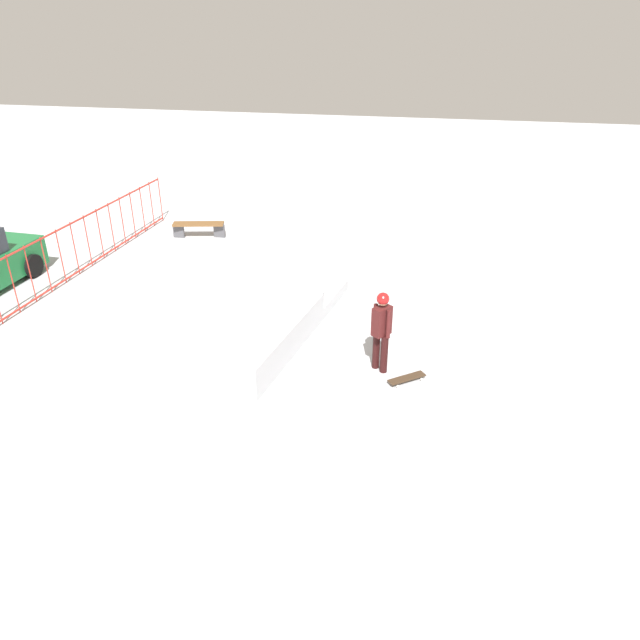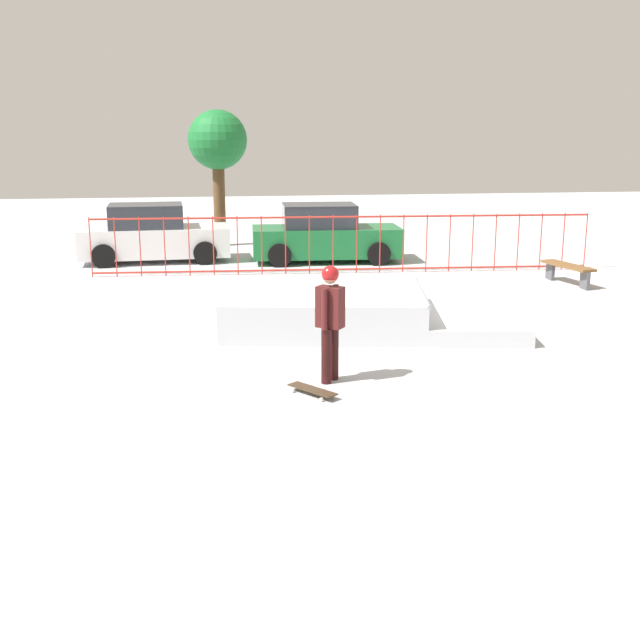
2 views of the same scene
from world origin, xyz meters
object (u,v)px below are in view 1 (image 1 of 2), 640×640
skate_ramp (249,323)px  skateboard (407,378)px  park_bench (199,227)px  skater (382,326)px

skate_ramp → skateboard: size_ratio=7.63×
park_bench → skater: bearing=-136.1°
skate_ramp → skater: size_ratio=3.34×
skateboard → park_bench: park_bench is taller
skate_ramp → skateboard: (-1.19, -3.61, -0.24)m
skater → skateboard: size_ratio=2.29×
skate_ramp → skater: bearing=-96.1°
skate_ramp → skater: skater is taller
park_bench → skateboard: bearing=-135.0°
skate_ramp → skater: 3.22m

